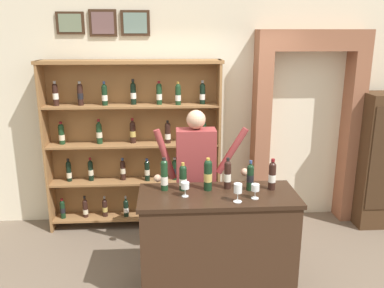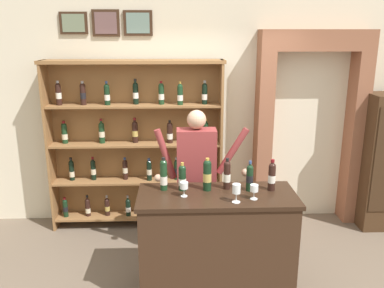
% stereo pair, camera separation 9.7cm
% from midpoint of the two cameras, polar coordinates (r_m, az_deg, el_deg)
% --- Properties ---
extents(back_wall, '(12.00, 0.19, 3.28)m').
position_cam_midpoint_polar(back_wall, '(5.26, 0.81, 6.70)').
color(back_wall, beige).
rests_on(back_wall, ground).
extents(wine_shelf, '(2.18, 0.31, 2.12)m').
position_cam_midpoint_polar(wine_shelf, '(5.11, -7.33, 0.40)').
color(wine_shelf, olive).
rests_on(wine_shelf, ground).
extents(archway_doorway, '(1.38, 0.45, 2.47)m').
position_cam_midpoint_polar(archway_doorway, '(5.46, 16.45, 3.45)').
color(archway_doorway, '#935B42').
rests_on(archway_doorway, ground).
extents(tasting_counter, '(1.47, 0.62, 1.00)m').
position_cam_midpoint_polar(tasting_counter, '(4.00, 4.14, -13.66)').
color(tasting_counter, '#382316').
rests_on(tasting_counter, ground).
extents(shopkeeper, '(1.01, 0.22, 1.68)m').
position_cam_midpoint_polar(shopkeeper, '(4.30, 1.30, -3.73)').
color(shopkeeper, '#2D3347').
rests_on(shopkeeper, ground).
extents(tasting_bottle_bianco, '(0.07, 0.07, 0.32)m').
position_cam_midpoint_polar(tasting_bottle_bianco, '(3.83, -3.28, -4.32)').
color(tasting_bottle_bianco, '#19381E').
rests_on(tasting_bottle_bianco, tasting_counter).
extents(tasting_bottle_prosecco, '(0.07, 0.07, 0.27)m').
position_cam_midpoint_polar(tasting_bottle_prosecco, '(3.82, -0.64, -4.72)').
color(tasting_bottle_prosecco, black).
rests_on(tasting_bottle_prosecco, tasting_counter).
extents(tasting_bottle_riserva, '(0.08, 0.08, 0.32)m').
position_cam_midpoint_polar(tasting_bottle_riserva, '(3.81, 2.88, -4.30)').
color(tasting_bottle_riserva, black).
rests_on(tasting_bottle_riserva, tasting_counter).
extents(tasting_bottle_chianti, '(0.07, 0.07, 0.30)m').
position_cam_midpoint_polar(tasting_bottle_chianti, '(3.87, 5.66, -4.27)').
color(tasting_bottle_chianti, black).
rests_on(tasting_bottle_chianti, tasting_counter).
extents(tasting_bottle_super_tuscan, '(0.07, 0.07, 0.29)m').
position_cam_midpoint_polar(tasting_bottle_super_tuscan, '(3.85, 8.82, -4.58)').
color(tasting_bottle_super_tuscan, black).
rests_on(tasting_bottle_super_tuscan, tasting_counter).
extents(tasting_bottle_rosso, '(0.07, 0.07, 0.30)m').
position_cam_midpoint_polar(tasting_bottle_rosso, '(3.90, 11.85, -4.39)').
color(tasting_bottle_rosso, black).
rests_on(tasting_bottle_rosso, tasting_counter).
extents(wine_glass_right, '(0.08, 0.08, 0.17)m').
position_cam_midpoint_polar(wine_glass_right, '(3.58, 7.02, -6.41)').
color(wine_glass_right, silver).
rests_on(wine_glass_right, tasting_counter).
extents(wine_glass_spare, '(0.07, 0.07, 0.14)m').
position_cam_midpoint_polar(wine_glass_spare, '(3.68, 9.47, -6.23)').
color(wine_glass_spare, silver).
rests_on(wine_glass_spare, tasting_counter).
extents(wine_glass_center, '(0.08, 0.08, 0.14)m').
position_cam_midpoint_polar(wine_glass_center, '(3.69, -0.38, -5.95)').
color(wine_glass_center, silver).
rests_on(wine_glass_center, tasting_counter).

